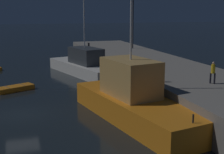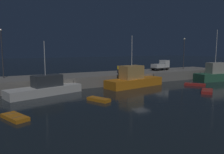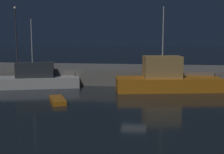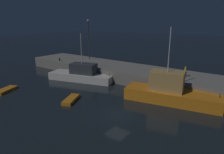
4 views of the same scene
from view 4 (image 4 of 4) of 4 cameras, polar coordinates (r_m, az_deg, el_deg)
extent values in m
plane|color=black|center=(24.32, 1.47, -10.88)|extent=(320.00, 320.00, 0.00)
cube|color=gray|center=(35.95, 14.89, -0.63)|extent=(64.48, 8.84, 2.18)
cube|color=orange|center=(28.90, 16.68, -5.35)|extent=(13.19, 6.14, 1.65)
cube|color=tan|center=(28.34, 15.47, -1.08)|extent=(4.92, 3.51, 2.64)
cylinder|color=silver|center=(27.45, 16.16, 7.49)|extent=(0.14, 0.14, 5.90)
cylinder|color=#262626|center=(28.37, 28.57, -4.73)|extent=(0.10, 0.10, 0.50)
cube|color=silver|center=(38.33, -8.79, 0.08)|extent=(12.96, 6.99, 1.35)
cube|color=#33383D|center=(37.69, -8.22, 2.40)|extent=(5.27, 3.72, 1.92)
cylinder|color=silver|center=(37.15, -8.83, 8.10)|extent=(0.14, 0.14, 5.62)
cylinder|color=#262626|center=(35.73, -0.78, 0.65)|extent=(0.10, 0.10, 0.50)
cube|color=orange|center=(36.33, -28.16, -3.30)|extent=(2.87, 4.07, 0.41)
cube|color=olive|center=(36.84, -27.36, -2.58)|extent=(1.33, 0.61, 0.04)
cube|color=olive|center=(35.70, -29.08, -3.36)|extent=(1.33, 0.61, 0.04)
cube|color=orange|center=(28.79, -11.70, -6.35)|extent=(2.74, 3.84, 0.47)
cube|color=olive|center=(28.02, -12.36, -6.46)|extent=(1.12, 0.58, 0.04)
cube|color=olive|center=(29.38, -11.12, -5.33)|extent=(1.12, 0.58, 0.04)
cylinder|color=#38383D|center=(47.46, -6.72, 10.35)|extent=(0.20, 0.20, 8.70)
sphere|color=#F9EFCC|center=(47.26, -6.90, 15.83)|extent=(0.44, 0.44, 0.44)
cylinder|color=black|center=(34.38, 20.45, 0.74)|extent=(0.13, 0.13, 0.82)
cylinder|color=black|center=(34.28, 19.95, 0.75)|extent=(0.13, 0.13, 0.82)
cylinder|color=yellow|center=(34.16, 20.32, 1.95)|extent=(0.44, 0.44, 0.67)
sphere|color=tan|center=(34.06, 20.39, 2.70)|extent=(0.20, 0.20, 0.20)
cylinder|color=black|center=(31.73, 15.49, -0.18)|extent=(0.28, 0.28, 0.65)
cylinder|color=black|center=(46.99, -14.81, 4.91)|extent=(0.28, 0.28, 0.62)
camera|label=1|loc=(21.24, 68.72, -2.90)|focal=51.44mm
camera|label=2|loc=(35.00, -71.94, -0.44)|focal=35.21mm
camera|label=3|loc=(16.19, -96.00, -16.69)|focal=48.20mm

